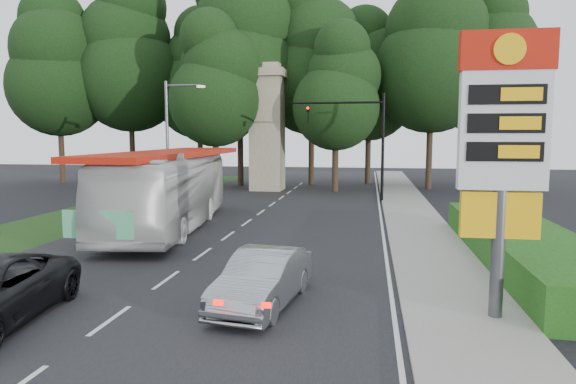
% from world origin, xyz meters
% --- Properties ---
extents(ground, '(120.00, 120.00, 0.00)m').
position_xyz_m(ground, '(0.00, 0.00, 0.00)').
color(ground, black).
rests_on(ground, ground).
extents(road_surface, '(14.00, 80.00, 0.02)m').
position_xyz_m(road_surface, '(0.00, 12.00, 0.01)').
color(road_surface, black).
rests_on(road_surface, ground).
extents(sidewalk_right, '(3.00, 80.00, 0.12)m').
position_xyz_m(sidewalk_right, '(8.50, 12.00, 0.06)').
color(sidewalk_right, gray).
rests_on(sidewalk_right, ground).
extents(grass_verge_left, '(5.00, 50.00, 0.02)m').
position_xyz_m(grass_verge_left, '(-9.50, 18.00, 0.01)').
color(grass_verge_left, '#193814').
rests_on(grass_verge_left, ground).
extents(hedge, '(3.00, 14.00, 1.20)m').
position_xyz_m(hedge, '(11.50, 8.00, 0.60)').
color(hedge, '#1A4B14').
rests_on(hedge, ground).
extents(gas_station_pylon, '(2.10, 0.45, 6.85)m').
position_xyz_m(gas_station_pylon, '(9.20, 1.99, 4.45)').
color(gas_station_pylon, '#59595E').
rests_on(gas_station_pylon, ground).
extents(traffic_signal_mast, '(6.10, 0.35, 7.20)m').
position_xyz_m(traffic_signal_mast, '(5.68, 24.00, 4.67)').
color(traffic_signal_mast, black).
rests_on(traffic_signal_mast, ground).
extents(streetlight_signs, '(2.75, 0.98, 8.00)m').
position_xyz_m(streetlight_signs, '(-6.99, 22.01, 4.44)').
color(streetlight_signs, '#59595E').
rests_on(streetlight_signs, ground).
extents(monument, '(3.00, 3.00, 10.05)m').
position_xyz_m(monument, '(-2.00, 30.00, 5.10)').
color(monument, gray).
rests_on(monument, ground).
extents(tree_far_west, '(8.96, 8.96, 17.60)m').
position_xyz_m(tree_far_west, '(-22.00, 33.00, 10.68)').
color(tree_far_west, '#2D2116').
rests_on(tree_far_west, ground).
extents(tree_west_mid, '(9.80, 9.80, 19.25)m').
position_xyz_m(tree_west_mid, '(-16.00, 35.00, 11.69)').
color(tree_west_mid, '#2D2116').
rests_on(tree_west_mid, ground).
extents(tree_west_near, '(8.40, 8.40, 16.50)m').
position_xyz_m(tree_west_near, '(-10.00, 37.00, 10.02)').
color(tree_west_near, '#2D2116').
rests_on(tree_west_near, ground).
extents(tree_center_left, '(10.08, 10.08, 19.80)m').
position_xyz_m(tree_center_left, '(-5.00, 33.00, 12.02)').
color(tree_center_left, '#2D2116').
rests_on(tree_center_left, ground).
extents(tree_center_right, '(9.24, 9.24, 18.15)m').
position_xyz_m(tree_center_right, '(1.00, 35.00, 11.02)').
color(tree_center_right, '#2D2116').
rests_on(tree_center_right, ground).
extents(tree_east_near, '(8.12, 8.12, 15.95)m').
position_xyz_m(tree_east_near, '(6.00, 37.00, 9.68)').
color(tree_east_near, '#2D2116').
rests_on(tree_east_near, ground).
extents(tree_east_mid, '(9.52, 9.52, 18.70)m').
position_xyz_m(tree_east_mid, '(11.00, 33.00, 11.35)').
color(tree_east_mid, '#2D2116').
rests_on(tree_east_mid, ground).
extents(tree_far_east, '(8.68, 8.68, 17.05)m').
position_xyz_m(tree_far_east, '(16.00, 35.00, 10.35)').
color(tree_far_east, '#2D2116').
rests_on(tree_far_east, ground).
extents(tree_monument_left, '(7.28, 7.28, 14.30)m').
position_xyz_m(tree_monument_left, '(-6.00, 29.00, 8.68)').
color(tree_monument_left, '#2D2116').
rests_on(tree_monument_left, ground).
extents(tree_monument_right, '(6.72, 6.72, 13.20)m').
position_xyz_m(tree_monument_right, '(3.50, 29.50, 8.01)').
color(tree_monument_right, '#2D2116').
rests_on(tree_monument_right, ground).
extents(transit_bus, '(4.78, 13.61, 3.71)m').
position_xyz_m(transit_bus, '(-3.28, 12.39, 1.85)').
color(transit_bus, silver).
rests_on(transit_bus, ground).
extents(sedan_silver, '(2.14, 4.59, 1.46)m').
position_xyz_m(sedan_silver, '(3.42, 2.20, 0.73)').
color(sedan_silver, '#919598').
rests_on(sedan_silver, ground).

